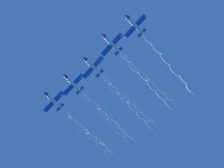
# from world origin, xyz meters

# --- Properties ---
(airplane_lead) EXTENTS (7.66, 7.85, 3.90)m
(airplane_lead) POSITION_xyz_m (16.05, -16.25, 88.99)
(airplane_lead) COLOR silver
(airplane_left_wingman) EXTENTS (7.61, 7.86, 4.16)m
(airplane_left_wingman) POSITION_xyz_m (8.44, -10.86, 88.18)
(airplane_left_wingman) COLOR silver
(airplane_right_wingman) EXTENTS (7.54, 7.86, 4.23)m
(airplane_right_wingman) POSITION_xyz_m (1.85, -3.56, 87.65)
(airplane_right_wingman) COLOR silver
(airplane_outer_left) EXTENTS (7.64, 7.86, 3.97)m
(airplane_outer_left) POSITION_xyz_m (-5.27, 2.41, 87.80)
(airplane_outer_left) COLOR silver
(airplane_outer_right) EXTENTS (7.69, 7.85, 3.86)m
(airplane_outer_right) POSITION_xyz_m (-12.76, 8.50, 87.41)
(airplane_outer_right) COLOR silver
(smoke_trail_lead) EXTENTS (19.64, 22.07, 4.97)m
(smoke_trail_lead) POSITION_xyz_m (30.22, -0.23, 86.45)
(smoke_trail_lead) COLOR white
(smoke_trail_left_wingman) EXTENTS (20.08, 21.89, 5.20)m
(smoke_trail_left_wingman) POSITION_xyz_m (22.85, 5.00, 85.63)
(smoke_trail_left_wingman) COLOR white
(smoke_trail_right_wingman) EXTENTS (20.32, 22.45, 5.23)m
(smoke_trail_right_wingman) POSITION_xyz_m (16.27, 12.55, 85.08)
(smoke_trail_right_wingman) COLOR white
(smoke_trail_outer_left) EXTENTS (20.18, 22.50, 5.02)m
(smoke_trail_outer_left) POSITION_xyz_m (8.94, 18.70, 85.21)
(smoke_trail_outer_left) COLOR white
(smoke_trail_outer_right) EXTENTS (20.36, 22.14, 5.43)m
(smoke_trail_outer_right) POSITION_xyz_m (1.54, 24.48, 84.69)
(smoke_trail_outer_right) COLOR white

